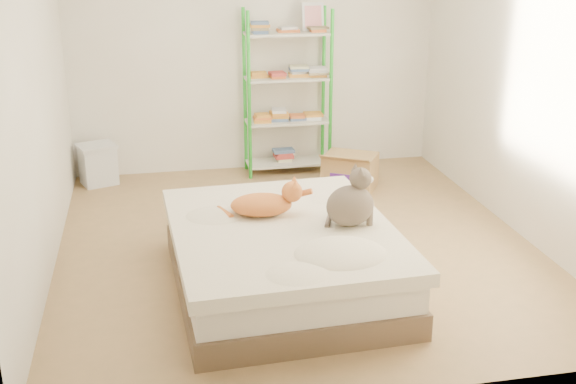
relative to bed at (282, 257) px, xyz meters
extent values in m
cube|color=#A78152|center=(0.25, 0.74, -0.24)|extent=(3.80, 4.20, 0.01)
cube|color=beige|center=(0.25, 2.84, 1.06)|extent=(3.80, 0.01, 2.60)
cube|color=beige|center=(0.25, -1.36, 1.06)|extent=(3.80, 0.01, 2.60)
cube|color=beige|center=(-1.65, 0.74, 1.06)|extent=(0.01, 4.20, 2.60)
cube|color=beige|center=(2.15, 0.74, 1.06)|extent=(0.01, 4.20, 2.60)
cube|color=brown|center=(0.00, 0.00, -0.15)|extent=(1.56, 1.91, 0.19)
cube|color=beige|center=(0.00, 0.00, 0.05)|extent=(1.51, 1.86, 0.20)
cube|color=#EEE7CB|center=(0.00, 0.00, 0.19)|extent=(1.59, 1.95, 0.09)
cylinder|color=green|center=(0.13, 2.46, 0.61)|extent=(0.04, 0.04, 1.70)
cylinder|color=green|center=(0.13, 2.78, 0.61)|extent=(0.04, 0.04, 1.70)
cylinder|color=green|center=(0.97, 2.46, 0.61)|extent=(0.04, 0.04, 1.70)
cylinder|color=green|center=(0.97, 2.78, 0.61)|extent=(0.04, 0.04, 1.70)
cube|color=beige|center=(0.55, 2.62, -0.14)|extent=(0.86, 0.34, 0.02)
cube|color=beige|center=(0.55, 2.62, 0.31)|extent=(0.86, 0.34, 0.02)
cube|color=beige|center=(0.55, 2.62, 0.76)|extent=(0.86, 0.34, 0.02)
cube|color=beige|center=(0.55, 2.62, 1.21)|extent=(0.86, 0.34, 0.02)
cube|color=#B13B35|center=(0.55, 2.62, -0.08)|extent=(0.20, 0.16, 0.09)
cube|color=#B13B35|center=(0.25, 2.62, 0.37)|extent=(0.20, 0.16, 0.09)
cube|color=#B13B35|center=(0.45, 2.62, 0.37)|extent=(0.20, 0.16, 0.09)
cube|color=#B13B35|center=(0.65, 2.62, 0.37)|extent=(0.20, 0.16, 0.09)
cube|color=#B13B35|center=(0.85, 2.62, 0.37)|extent=(0.20, 0.16, 0.09)
cube|color=#B13B35|center=(0.25, 2.62, 0.82)|extent=(0.20, 0.16, 0.09)
cube|color=#B13B35|center=(0.45, 2.62, 0.82)|extent=(0.20, 0.16, 0.09)
cube|color=#B13B35|center=(0.65, 2.62, 0.82)|extent=(0.20, 0.16, 0.09)
cube|color=#B13B35|center=(0.85, 2.62, 0.82)|extent=(0.20, 0.16, 0.09)
cube|color=#B13B35|center=(0.25, 2.62, 1.27)|extent=(0.20, 0.16, 0.09)
cube|color=#B13B35|center=(0.55, 2.62, 1.27)|extent=(0.20, 0.16, 0.09)
cube|color=#B13B35|center=(0.85, 2.62, 1.27)|extent=(0.20, 0.16, 0.09)
cube|color=silver|center=(0.82, 2.67, 1.36)|extent=(0.22, 0.07, 0.28)
cube|color=red|center=(0.82, 2.66, 1.36)|extent=(0.17, 0.05, 0.22)
cube|color=#B28C48|center=(1.06, 1.97, -0.07)|extent=(0.62, 0.59, 0.34)
cube|color=#58219B|center=(1.16, 1.80, -0.08)|extent=(0.26, 0.16, 0.08)
cube|color=#B28C48|center=(1.06, 1.80, 0.10)|extent=(0.50, 0.38, 0.11)
cube|color=silver|center=(-1.40, 2.59, -0.05)|extent=(0.40, 0.38, 0.38)
cube|color=silver|center=(-1.40, 2.59, 0.16)|extent=(0.44, 0.41, 0.03)
camera|label=1|loc=(-0.86, -4.56, 2.18)|focal=45.00mm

